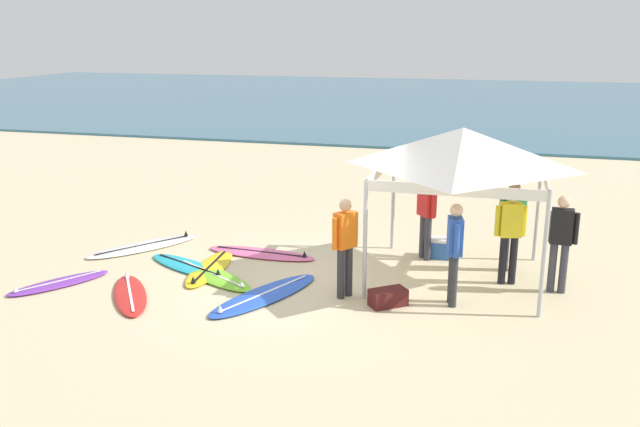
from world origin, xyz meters
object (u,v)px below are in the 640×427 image
person_orange (345,241)px  person_black (561,237)px  canopy_tent (463,148)px  surfboard_pink (261,253)px  surfboard_yellow (210,268)px  surfboard_blue (265,295)px  cooler_box (441,248)px  person_red (426,210)px  person_yellow (510,230)px  gear_bag_near_tent (388,297)px  surfboard_red (130,294)px  surfboard_purple (59,283)px  surfboard_white (144,246)px  surfboard_cyan (189,266)px  surfboard_lime (212,275)px  person_green (512,220)px  person_blue (454,247)px

person_orange → person_black: bearing=18.7°
canopy_tent → surfboard_pink: canopy_tent is taller
surfboard_pink → surfboard_yellow: (-0.63, -1.08, 0.00)m
surfboard_blue → cooler_box: cooler_box is taller
surfboard_yellow → person_red: 4.30m
person_yellow → gear_bag_near_tent: bearing=-140.3°
person_yellow → person_red: same height
canopy_tent → surfboard_red: (-5.25, -2.37, -2.35)m
surfboard_purple → surfboard_pink: size_ratio=0.77×
surfboard_white → person_black: size_ratio=1.37×
surfboard_cyan → gear_bag_near_tent: 4.03m
canopy_tent → surfboard_blue: (-3.04, -1.79, -2.35)m
canopy_tent → person_red: bearing=126.2°
canopy_tent → person_orange: canopy_tent is taller
surfboard_lime → person_green: bearing=19.0°
person_yellow → person_green: bearing=87.3°
canopy_tent → surfboard_pink: (-3.86, 0.27, -2.35)m
surfboard_blue → surfboard_lime: bearing=152.6°
surfboard_lime → person_yellow: person_yellow is taller
surfboard_blue → surfboard_cyan: (-1.87, 0.97, 0.00)m
person_black → person_yellow: (-0.83, 0.19, 0.00)m
surfboard_pink → surfboard_white: bearing=-174.7°
person_red → surfboard_purple: bearing=-152.6°
surfboard_lime → surfboard_red: (-0.96, -1.23, 0.00)m
person_orange → person_blue: bearing=4.7°
person_green → gear_bag_near_tent: (-1.90, -2.25, -0.85)m
surfboard_lime → person_green: 5.61m
surfboard_pink → person_black: person_black is taller
surfboard_cyan → gear_bag_near_tent: size_ratio=3.55×
surfboard_yellow → gear_bag_near_tent: gear_bag_near_tent is taller
surfboard_pink → surfboard_lime: bearing=-107.2°
surfboard_yellow → person_black: size_ratio=1.25×
surfboard_blue → surfboard_yellow: 1.75m
surfboard_purple → cooler_box: cooler_box is taller
canopy_tent → surfboard_purple: 7.49m
surfboard_yellow → cooler_box: size_ratio=4.28×
person_blue → person_yellow: bearing=54.6°
surfboard_white → cooler_box: size_ratio=4.68×
person_black → surfboard_red: bearing=-163.0°
surfboard_red → person_blue: 5.49m
surfboard_purple → person_orange: (5.02, 0.82, 0.95)m
person_orange → person_red: (1.07, 2.33, 0.00)m
surfboard_white → person_yellow: size_ratio=1.37×
surfboard_lime → person_black: person_black is taller
person_black → person_yellow: 0.85m
surfboard_blue → gear_bag_near_tent: bearing=5.4°
surfboard_red → person_green: 6.95m
surfboard_pink → surfboard_red: same height
canopy_tent → surfboard_purple: canopy_tent is taller
person_blue → person_black: bearing=31.3°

